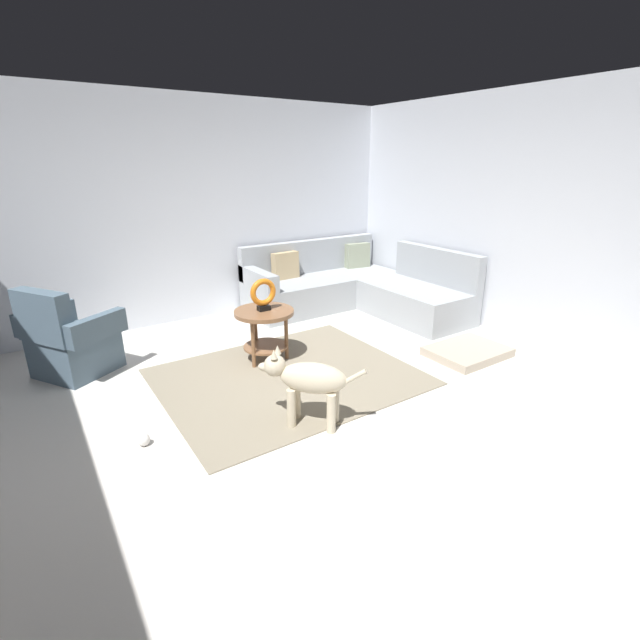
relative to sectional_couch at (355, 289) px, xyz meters
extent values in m
cube|color=silver|center=(-1.99, -2.02, -0.34)|extent=(6.00, 6.00, 0.10)
cube|color=silver|center=(-1.99, 0.92, 1.06)|extent=(6.00, 0.12, 2.70)
cube|color=silver|center=(0.95, -2.02, 1.06)|extent=(0.12, 6.00, 2.70)
cube|color=gray|center=(-1.84, -1.32, -0.28)|extent=(2.30, 1.90, 0.01)
cube|color=#9EA3A8|center=(-0.26, 0.38, -0.08)|extent=(2.20, 0.85, 0.42)
cube|color=#9EA3A8|center=(-0.26, 0.74, 0.36)|extent=(2.20, 0.14, 0.46)
cube|color=#9EA3A8|center=(0.42, -0.74, -0.08)|extent=(0.85, 1.40, 0.42)
cube|color=#9EA3A8|center=(0.77, -0.74, 0.36)|extent=(0.14, 1.40, 0.46)
cube|color=#9EA3A8|center=(-1.28, 0.38, 0.24)|extent=(0.16, 0.85, 0.22)
cube|color=gray|center=(0.49, 0.59, 0.30)|extent=(0.40, 0.20, 0.39)
cube|color=tan|center=(-0.76, 0.59, 0.30)|extent=(0.39, 0.16, 0.38)
cube|color=#4C6070|center=(-3.47, -0.07, -0.09)|extent=(0.83, 0.83, 0.40)
cube|color=#4C6070|center=(-3.68, -0.20, 0.35)|extent=(0.44, 0.58, 0.48)
cube|color=#4C6070|center=(-3.65, 0.23, 0.22)|extent=(0.56, 0.40, 0.22)
cube|color=#4C6070|center=(-3.28, -0.37, 0.22)|extent=(0.56, 0.40, 0.22)
cylinder|color=brown|center=(-1.82, -0.84, 0.23)|extent=(0.60, 0.60, 0.04)
cylinder|color=brown|center=(-1.82, -0.84, -0.14)|extent=(0.45, 0.45, 0.02)
cylinder|color=brown|center=(-1.82, -0.63, -0.04)|extent=(0.04, 0.04, 0.50)
cylinder|color=brown|center=(-2.01, -0.95, -0.04)|extent=(0.04, 0.04, 0.50)
cylinder|color=brown|center=(-1.64, -0.95, -0.04)|extent=(0.04, 0.04, 0.50)
cube|color=black|center=(-1.82, -0.84, 0.28)|extent=(0.12, 0.08, 0.05)
torus|color=orange|center=(-1.82, -0.84, 0.44)|extent=(0.28, 0.06, 0.28)
cube|color=#B2A38E|center=(-0.01, -1.94, -0.24)|extent=(0.80, 0.60, 0.09)
cylinder|color=beige|center=(-2.24, -2.08, -0.13)|extent=(0.07, 0.07, 0.32)
cylinder|color=beige|center=(-2.14, -1.98, -0.13)|extent=(0.07, 0.07, 0.32)
cylinder|color=beige|center=(-2.03, -2.30, -0.13)|extent=(0.07, 0.07, 0.32)
cylinder|color=beige|center=(-1.92, -2.21, -0.13)|extent=(0.07, 0.07, 0.32)
ellipsoid|color=beige|center=(-2.08, -2.14, 0.12)|extent=(0.52, 0.53, 0.24)
sphere|color=beige|center=(-2.29, -1.92, 0.19)|extent=(0.17, 0.17, 0.17)
ellipsoid|color=beige|center=(-2.34, -1.87, 0.17)|extent=(0.13, 0.14, 0.07)
cone|color=beige|center=(-2.31, -1.96, 0.30)|extent=(0.06, 0.06, 0.07)
cone|color=beige|center=(-2.25, -1.90, 0.30)|extent=(0.06, 0.06, 0.07)
cylinder|color=beige|center=(-1.87, -2.37, 0.16)|extent=(0.16, 0.17, 0.16)
sphere|color=silver|center=(-3.25, -1.69, -0.24)|extent=(0.09, 0.09, 0.09)
cylinder|color=silver|center=(-1.75, -1.27, -0.26)|extent=(0.19, 0.11, 0.05)
camera|label=1|loc=(-3.75, -4.72, 1.66)|focal=25.42mm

